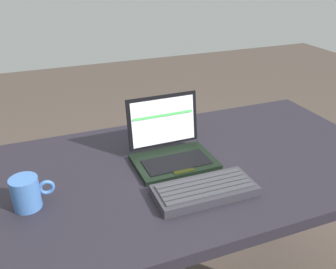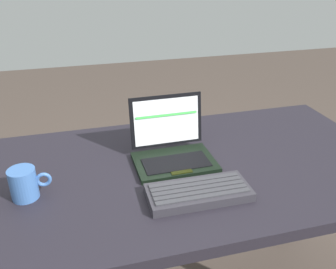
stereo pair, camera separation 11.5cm
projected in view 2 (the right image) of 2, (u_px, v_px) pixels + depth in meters
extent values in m
cube|color=black|center=(186.00, 170.00, 1.21)|extent=(1.40, 0.74, 0.04)
cylinder|color=black|center=(13.00, 230.00, 1.49)|extent=(0.06, 0.06, 0.70)
cylinder|color=black|center=(289.00, 184.00, 1.79)|extent=(0.06, 0.06, 0.70)
cube|color=black|center=(175.00, 162.00, 1.20)|extent=(0.26, 0.19, 0.02)
cube|color=black|center=(176.00, 162.00, 1.19)|extent=(0.22, 0.10, 0.00)
cube|color=black|center=(181.00, 171.00, 1.14)|extent=(0.07, 0.03, 0.00)
cube|color=black|center=(166.00, 120.00, 1.24)|extent=(0.25, 0.04, 0.18)
cube|color=white|center=(167.00, 121.00, 1.24)|extent=(0.23, 0.03, 0.15)
cube|color=#4CF259|center=(167.00, 115.00, 1.22)|extent=(0.21, 0.00, 0.01)
cube|color=#302D34|center=(199.00, 193.00, 1.04)|extent=(0.30, 0.13, 0.03)
cube|color=#38383D|center=(204.00, 197.00, 1.00)|extent=(0.27, 0.02, 0.00)
cube|color=#38383D|center=(201.00, 192.00, 1.02)|extent=(0.27, 0.02, 0.00)
cube|color=#38383D|center=(199.00, 188.00, 1.03)|extent=(0.27, 0.02, 0.00)
cube|color=#38383D|center=(196.00, 184.00, 1.05)|extent=(0.27, 0.02, 0.00)
cube|color=#38383D|center=(194.00, 180.00, 1.07)|extent=(0.27, 0.02, 0.00)
cylinder|color=#3D68AC|center=(23.00, 184.00, 1.02)|extent=(0.08, 0.08, 0.09)
torus|color=#3D68AC|center=(44.00, 180.00, 1.03)|extent=(0.04, 0.01, 0.04)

